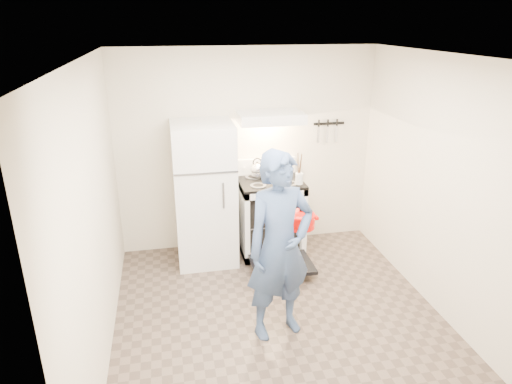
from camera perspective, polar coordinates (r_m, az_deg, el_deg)
The scene contains 15 objects.
floor at distance 4.65m, azimuth 3.18°, elevation -15.96°, with size 3.60×3.60×0.00m, color brown.
back_wall at distance 5.70m, azimuth -1.11°, elevation 5.20°, with size 3.20×0.02×2.50m, color beige.
refrigerator at distance 5.42m, azimuth -6.45°, elevation -0.22°, with size 0.70×0.70×1.70m, color silver.
stove_body at distance 5.71m, azimuth 1.81°, elevation -3.21°, with size 0.76×0.65×0.92m, color silver.
cooktop at distance 5.53m, azimuth 1.86°, elevation 1.29°, with size 0.76×0.65×0.03m, color black.
backsplash at distance 5.76m, azimuth 1.23°, elevation 3.30°, with size 0.76×0.07×0.20m, color silver.
oven_door at distance 5.35m, azimuth 3.24°, elevation -9.04°, with size 0.70×0.54×0.04m, color black.
oven_rack at distance 5.72m, azimuth 1.81°, elevation -3.39°, with size 0.60×0.52×0.01m, color slate.
range_hood at distance 5.40m, azimuth 1.77°, elevation 9.33°, with size 0.76×0.50×0.12m, color silver.
knife_strip at distance 5.88m, azimuth 9.11°, elevation 8.46°, with size 0.40×0.02×0.03m, color black.
pizza_stone at distance 5.70m, azimuth 1.47°, elevation -3.31°, with size 0.33×0.33×0.02m, color #957856.
tea_kettle at distance 5.58m, azimuth 0.16°, elevation 3.02°, with size 0.21×0.17×0.25m, color silver, non-canonical shape.
utensil_jar at distance 5.33m, azimuth 5.41°, elevation 1.68°, with size 0.09×0.09×0.13m, color silver.
person at distance 4.08m, azimuth 3.00°, elevation -6.89°, with size 0.65×0.42×1.77m, color navy.
dutch_oven at distance 4.45m, azimuth 5.60°, elevation -3.62°, with size 0.35×0.28×0.23m, color #D80500, non-canonical shape.
Camera 1 is at (-0.98, -3.60, 2.78)m, focal length 32.00 mm.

